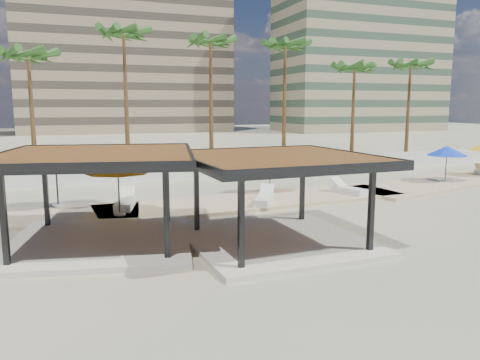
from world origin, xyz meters
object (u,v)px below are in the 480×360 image
(pavilion_central, at_px, (277,191))
(lounger_a, at_px, (125,204))
(umbrella_c, at_px, (270,157))
(lounger_b, at_px, (264,200))
(pavilion_west, at_px, (98,190))
(lounger_c, at_px, (349,190))

(pavilion_central, height_order, lounger_a, pavilion_central)
(umbrella_c, height_order, lounger_b, umbrella_c)
(pavilion_central, distance_m, pavilion_west, 6.30)
(pavilion_west, relative_size, lounger_a, 3.27)
(umbrella_c, bearing_deg, lounger_b, -118.49)
(pavilion_west, distance_m, umbrella_c, 11.60)
(umbrella_c, bearing_deg, lounger_c, -29.04)
(umbrella_c, relative_size, lounger_a, 1.40)
(pavilion_central, relative_size, lounger_b, 2.96)
(pavilion_central, xyz_separation_m, lounger_a, (-4.49, 7.16, -1.53))
(pavilion_west, xyz_separation_m, umbrella_c, (9.52, 6.63, 0.14))
(lounger_b, bearing_deg, pavilion_central, -165.49)
(lounger_a, bearing_deg, pavilion_west, 178.34)
(pavilion_west, bearing_deg, pavilion_central, -7.83)
(pavilion_west, relative_size, umbrella_c, 2.33)
(pavilion_west, bearing_deg, lounger_a, 85.83)
(pavilion_west, distance_m, lounger_a, 5.48)
(pavilion_west, height_order, lounger_c, pavilion_west)
(lounger_c, bearing_deg, lounger_a, 70.22)
(umbrella_c, distance_m, lounger_c, 4.65)
(pavilion_central, bearing_deg, lounger_a, 120.60)
(pavilion_central, distance_m, lounger_b, 6.33)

